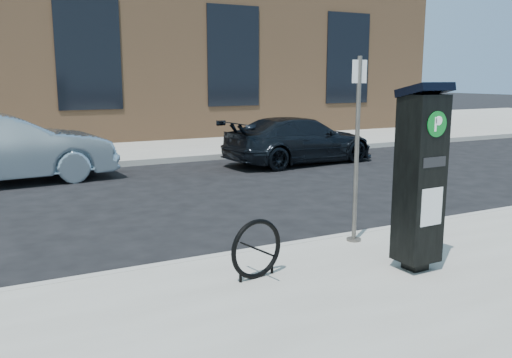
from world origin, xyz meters
TOP-DOWN VIEW (x-y plane):
  - ground at (0.00, 0.00)m, footprint 120.00×120.00m
  - sidewalk_far at (0.00, 14.00)m, footprint 60.00×12.00m
  - curb_near at (0.00, -0.02)m, footprint 60.00×0.12m
  - curb_far at (0.00, 8.02)m, footprint 60.00×0.12m
  - building at (-0.00, 17.00)m, footprint 28.00×10.05m
  - parking_kiosk at (0.92, -1.48)m, footprint 0.49×0.43m
  - sign_pole at (0.98, -0.30)m, footprint 0.21×0.19m
  - bike_rack at (-0.79, -0.90)m, footprint 0.65×0.17m
  - car_silver at (-2.90, 6.90)m, footprint 4.80×1.98m
  - car_dark at (4.31, 6.40)m, footprint 4.39×2.09m

SIDE VIEW (x-z plane):
  - ground at x=0.00m, z-range 0.00..0.00m
  - sidewalk_far at x=0.00m, z-range 0.00..0.15m
  - curb_near at x=0.00m, z-range -0.01..0.15m
  - curb_far at x=0.00m, z-range -0.01..0.15m
  - bike_rack at x=-0.79m, z-range 0.14..0.80m
  - car_dark at x=4.31m, z-range 0.00..1.24m
  - car_silver at x=-2.90m, z-range 0.00..1.55m
  - parking_kiosk at x=0.92m, z-range 0.18..2.25m
  - sign_pole at x=0.98m, z-range 0.14..2.52m
  - building at x=0.00m, z-range 0.02..8.27m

